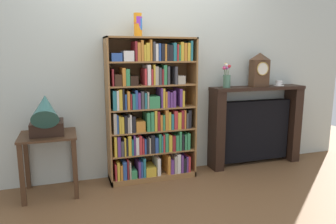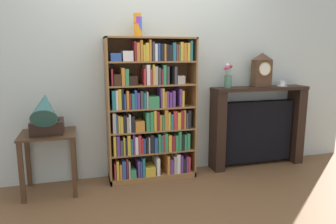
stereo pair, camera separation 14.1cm
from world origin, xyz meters
name	(u,v)px [view 2 (the right image)]	position (x,y,z in m)	size (l,w,h in m)	color
ground_plane	(154,181)	(0.00, 0.00, -0.01)	(8.19, 6.40, 0.02)	brown
wall_back	(159,63)	(0.14, 0.31, 1.30)	(5.19, 0.08, 2.60)	beige
bookshelf	(151,114)	(-0.01, 0.11, 0.74)	(0.98, 0.31, 1.58)	olive
cup_stack	(138,25)	(-0.13, 0.14, 1.71)	(0.09, 0.09, 0.25)	orange
side_table_left	(49,147)	(-1.09, 0.03, 0.47)	(0.54, 0.48, 0.62)	#472D1C
gramophone	(46,115)	(-1.09, -0.04, 0.83)	(0.31, 0.47, 0.49)	black
fireplace_mantel	(257,127)	(1.38, 0.16, 0.50)	(1.23, 0.26, 1.01)	black
mantel_clock	(262,70)	(1.39, 0.13, 1.22)	(0.22, 0.14, 0.41)	#472D1C
flower_vase	(228,78)	(0.94, 0.14, 1.12)	(0.12, 0.13, 0.29)	#4C7A60
teacup_with_saucer	(282,84)	(1.69, 0.14, 1.04)	(0.13, 0.13, 0.07)	white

